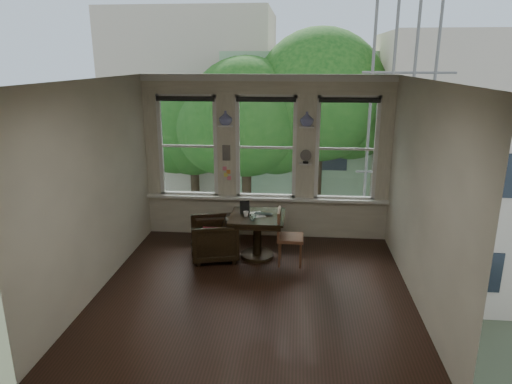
# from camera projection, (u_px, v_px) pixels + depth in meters

# --- Properties ---
(ground) EXTENTS (4.50, 4.50, 0.00)m
(ground) POSITION_uv_depth(u_px,v_px,m) (254.00, 290.00, 6.66)
(ground) COLOR black
(ground) RESTS_ON ground
(ceiling) EXTENTS (4.50, 4.50, 0.00)m
(ceiling) POSITION_uv_depth(u_px,v_px,m) (254.00, 79.00, 5.82)
(ceiling) COLOR silver
(ceiling) RESTS_ON ground
(wall_back) EXTENTS (4.50, 0.00, 4.50)m
(wall_back) POSITION_uv_depth(u_px,v_px,m) (266.00, 158.00, 8.39)
(wall_back) COLOR beige
(wall_back) RESTS_ON ground
(wall_front) EXTENTS (4.50, 0.00, 4.50)m
(wall_front) POSITION_uv_depth(u_px,v_px,m) (230.00, 262.00, 4.09)
(wall_front) COLOR beige
(wall_front) RESTS_ON ground
(wall_left) EXTENTS (0.00, 4.50, 4.50)m
(wall_left) POSITION_uv_depth(u_px,v_px,m) (96.00, 188.00, 6.45)
(wall_left) COLOR beige
(wall_left) RESTS_ON ground
(wall_right) EXTENTS (0.00, 4.50, 4.50)m
(wall_right) POSITION_uv_depth(u_px,v_px,m) (423.00, 196.00, 6.04)
(wall_right) COLOR beige
(wall_right) RESTS_ON ground
(window_left) EXTENTS (1.10, 0.12, 1.90)m
(window_left) POSITION_uv_depth(u_px,v_px,m) (188.00, 146.00, 8.47)
(window_left) COLOR white
(window_left) RESTS_ON ground
(window_center) EXTENTS (1.10, 0.12, 1.90)m
(window_center) POSITION_uv_depth(u_px,v_px,m) (266.00, 147.00, 8.34)
(window_center) COLOR white
(window_center) RESTS_ON ground
(window_right) EXTENTS (1.10, 0.12, 1.90)m
(window_right) POSITION_uv_depth(u_px,v_px,m) (346.00, 149.00, 8.21)
(window_right) COLOR white
(window_right) RESTS_ON ground
(shelf_left) EXTENTS (0.26, 0.16, 0.03)m
(shelf_left) POSITION_uv_depth(u_px,v_px,m) (226.00, 126.00, 8.19)
(shelf_left) COLOR white
(shelf_left) RESTS_ON ground
(shelf_right) EXTENTS (0.26, 0.16, 0.03)m
(shelf_right) POSITION_uv_depth(u_px,v_px,m) (307.00, 127.00, 8.06)
(shelf_right) COLOR white
(shelf_right) RESTS_ON ground
(intercom) EXTENTS (0.14, 0.06, 0.28)m
(intercom) POSITION_uv_depth(u_px,v_px,m) (226.00, 153.00, 8.36)
(intercom) COLOR #59544F
(intercom) RESTS_ON ground
(sticky_notes) EXTENTS (0.16, 0.01, 0.24)m
(sticky_notes) POSITION_uv_depth(u_px,v_px,m) (227.00, 171.00, 8.47)
(sticky_notes) COLOR pink
(sticky_notes) RESTS_ON ground
(desk_fan) EXTENTS (0.20, 0.20, 0.24)m
(desk_fan) POSITION_uv_depth(u_px,v_px,m) (306.00, 159.00, 8.20)
(desk_fan) COLOR #59544F
(desk_fan) RESTS_ON ground
(vase_left) EXTENTS (0.24, 0.24, 0.25)m
(vase_left) POSITION_uv_depth(u_px,v_px,m) (226.00, 118.00, 8.16)
(vase_left) COLOR white
(vase_left) RESTS_ON shelf_left
(vase_right) EXTENTS (0.24, 0.24, 0.25)m
(vase_right) POSITION_uv_depth(u_px,v_px,m) (307.00, 119.00, 8.03)
(vase_right) COLOR white
(vase_right) RESTS_ON shelf_right
(table) EXTENTS (0.90, 0.90, 0.75)m
(table) POSITION_uv_depth(u_px,v_px,m) (257.00, 236.00, 7.69)
(table) COLOR black
(table) RESTS_ON ground
(armchair_left) EXTENTS (0.94, 0.92, 0.70)m
(armchair_left) POSITION_uv_depth(u_px,v_px,m) (214.00, 239.00, 7.65)
(armchair_left) COLOR black
(armchair_left) RESTS_ON ground
(cushion_red) EXTENTS (0.45, 0.45, 0.06)m
(cushion_red) POSITION_uv_depth(u_px,v_px,m) (214.00, 233.00, 7.62)
(cushion_red) COLOR maroon
(cushion_red) RESTS_ON armchair_left
(side_chair_right) EXTENTS (0.42, 0.42, 0.92)m
(side_chair_right) POSITION_uv_depth(u_px,v_px,m) (290.00, 237.00, 7.43)
(side_chair_right) COLOR #4F2A1C
(side_chair_right) RESTS_ON ground
(laptop) EXTENTS (0.34, 0.25, 0.02)m
(laptop) POSITION_uv_depth(u_px,v_px,m) (263.00, 215.00, 7.57)
(laptop) COLOR black
(laptop) RESTS_ON table
(mug) EXTENTS (0.10, 0.10, 0.09)m
(mug) POSITION_uv_depth(u_px,v_px,m) (246.00, 214.00, 7.53)
(mug) COLOR white
(mug) RESTS_ON table
(drinking_glass) EXTENTS (0.13, 0.13, 0.10)m
(drinking_glass) POSITION_uv_depth(u_px,v_px,m) (253.00, 218.00, 7.33)
(drinking_glass) COLOR white
(drinking_glass) RESTS_ON table
(tablet) EXTENTS (0.17, 0.11, 0.22)m
(tablet) POSITION_uv_depth(u_px,v_px,m) (245.00, 207.00, 7.66)
(tablet) COLOR black
(tablet) RESTS_ON table
(papers) EXTENTS (0.32, 0.36, 0.00)m
(papers) POSITION_uv_depth(u_px,v_px,m) (257.00, 214.00, 7.62)
(papers) COLOR silver
(papers) RESTS_ON table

